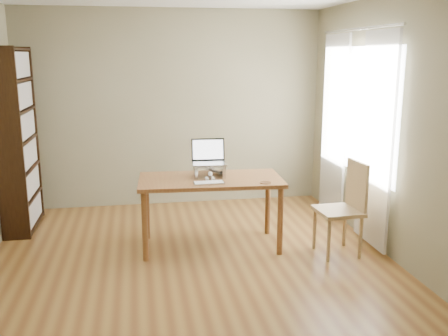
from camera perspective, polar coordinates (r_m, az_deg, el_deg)
room at (r=4.53m, az=-3.40°, el=3.82°), size 4.04×4.54×2.64m
bookshelf at (r=6.20m, az=-22.51°, el=2.96°), size 0.30×0.90×2.10m
curtains at (r=5.82m, az=14.53°, el=4.13°), size 0.03×1.90×2.25m
desk at (r=5.22m, az=-1.55°, el=-2.15°), size 1.52×0.82×0.75m
laptop_stand at (r=5.26m, az=-1.69°, el=-0.09°), size 0.32×0.25×0.13m
laptop at (r=5.30m, az=-1.80°, el=1.24°), size 0.37×0.31×0.25m
keyboard at (r=4.98m, az=-1.74°, el=-1.70°), size 0.31×0.14×0.02m
coaster at (r=5.03m, az=4.75°, el=-1.68°), size 0.11×0.11×0.01m
cat at (r=5.29m, az=-1.92°, el=-0.18°), size 0.25×0.49×0.16m
chair at (r=5.22m, az=13.71°, el=-4.09°), size 0.45×0.45×0.96m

